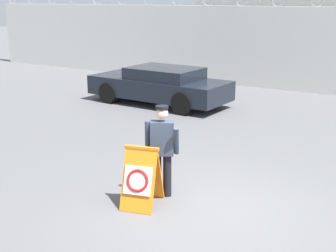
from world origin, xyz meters
name	(u,v)px	position (x,y,z in m)	size (l,w,h in m)	color
ground_plane	(212,212)	(0.00, 0.00, 0.00)	(90.00, 90.00, 0.00)	#5B5B5E
barricade_sign	(141,177)	(-1.15, -0.40, 0.52)	(0.74, 0.87, 1.05)	orange
security_guard	(162,147)	(-1.06, 0.12, 0.91)	(0.66, 0.39, 1.66)	black
parked_car_front_coupe	(160,85)	(-5.17, 6.42, 0.64)	(4.81, 2.08, 1.24)	black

